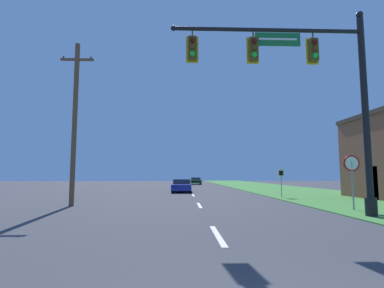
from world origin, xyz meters
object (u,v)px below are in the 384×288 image
at_px(stop_sign, 352,170).
at_px(route_sign_post, 281,176).
at_px(car_ahead, 182,186).
at_px(far_car, 196,181).
at_px(utility_pole_near, 75,120).
at_px(signal_mast, 314,86).

distance_m(stop_sign, route_sign_post, 7.99).
xyz_separation_m(car_ahead, far_car, (2.47, 23.34, 0.00)).
bearing_deg(route_sign_post, far_car, 98.66).
relative_size(car_ahead, utility_pole_near, 0.51).
xyz_separation_m(stop_sign, route_sign_post, (-0.63, 7.96, -0.34)).
distance_m(signal_mast, stop_sign, 4.63).
relative_size(far_car, route_sign_post, 2.24).
distance_m(signal_mast, utility_pole_near, 12.05).
bearing_deg(far_car, utility_pole_near, -102.95).
bearing_deg(utility_pole_near, route_sign_post, 22.33).
bearing_deg(car_ahead, stop_sign, -63.22).
distance_m(car_ahead, stop_sign, 17.34).
relative_size(far_car, stop_sign, 1.82).
xyz_separation_m(stop_sign, utility_pole_near, (-13.63, 2.62, 2.73)).
bearing_deg(far_car, stop_sign, -82.19).
bearing_deg(car_ahead, signal_mast, -73.21).
distance_m(car_ahead, utility_pole_near, 14.64).
xyz_separation_m(signal_mast, stop_sign, (2.52, 2.02, -3.31)).
xyz_separation_m(far_car, stop_sign, (5.32, -38.78, 1.26)).
relative_size(signal_mast, far_car, 1.84).
xyz_separation_m(signal_mast, far_car, (-2.80, 40.80, -4.57)).
distance_m(signal_mast, far_car, 41.15).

